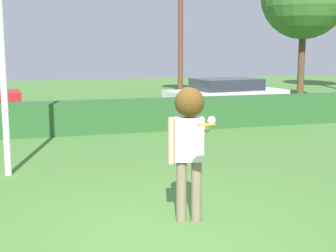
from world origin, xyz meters
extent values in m
plane|color=#487734|center=(0.00, 0.00, 0.00)|extent=(60.00, 60.00, 0.00)
cylinder|color=#7D6D56|center=(0.49, 0.28, 0.42)|extent=(0.14, 0.14, 0.84)
cylinder|color=#7D6D56|center=(0.30, 0.33, 0.42)|extent=(0.14, 0.14, 0.84)
cube|color=silver|center=(0.40, 0.31, 1.13)|extent=(0.43, 0.31, 0.58)
cylinder|color=tan|center=(0.55, -0.03, 1.37)|extent=(0.25, 0.61, 0.30)
cylinder|color=tan|center=(0.17, 0.37, 1.11)|extent=(0.09, 0.09, 0.62)
sphere|color=tan|center=(0.40, 0.31, 1.59)|extent=(0.22, 0.22, 0.22)
sphere|color=#4C3312|center=(0.40, 0.31, 1.62)|extent=(0.39, 0.39, 0.39)
cylinder|color=orange|center=(0.35, -0.46, 1.45)|extent=(0.23, 0.23, 0.06)
cylinder|color=silver|center=(-2.03, 3.49, 2.82)|extent=(0.12, 0.12, 5.64)
cube|color=#295829|center=(0.00, 7.60, 0.43)|extent=(23.06, 0.90, 0.86)
cylinder|color=black|center=(-2.55, 12.52, 0.30)|extent=(0.60, 0.13, 0.60)
cylinder|color=black|center=(-2.46, 10.82, 0.30)|extent=(0.60, 0.13, 0.60)
cube|color=white|center=(5.06, 9.98, 0.57)|extent=(4.39, 2.26, 0.55)
cube|color=#2D333D|center=(5.06, 9.98, 1.05)|extent=(2.39, 1.85, 0.40)
cylinder|color=black|center=(6.40, 11.02, 0.30)|extent=(0.61, 0.18, 0.60)
cylinder|color=black|center=(6.63, 9.34, 0.30)|extent=(0.61, 0.18, 0.60)
cylinder|color=black|center=(3.49, 10.62, 0.30)|extent=(0.61, 0.18, 0.60)
cylinder|color=black|center=(3.72, 8.94, 0.30)|extent=(0.61, 0.18, 0.60)
cylinder|color=brown|center=(5.42, 16.42, 2.42)|extent=(0.24, 0.24, 4.84)
cylinder|color=brown|center=(9.55, 12.50, 1.68)|extent=(0.29, 0.29, 3.37)
camera|label=1|loc=(-1.62, -5.60, 2.33)|focal=51.49mm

